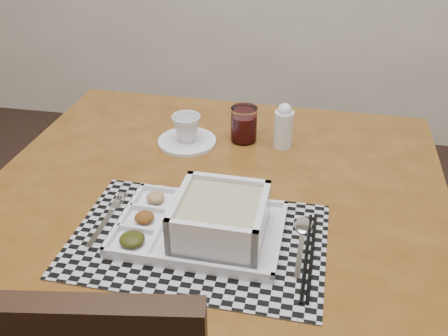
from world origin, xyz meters
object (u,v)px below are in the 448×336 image
at_px(dining_table, 210,228).
at_px(juice_glass, 244,126).
at_px(serving_tray, 212,223).
at_px(cup, 187,128).
at_px(creamer_bottle, 284,126).

bearing_deg(dining_table, juice_glass, 83.41).
height_order(dining_table, juice_glass, juice_glass).
bearing_deg(serving_tray, cup, 111.56).
bearing_deg(creamer_bottle, juice_glass, 172.07).
relative_size(dining_table, creamer_bottle, 8.84).
xyz_separation_m(dining_table, juice_glass, (0.03, 0.28, 0.12)).
distance_m(juice_glass, creamer_bottle, 0.10).
xyz_separation_m(dining_table, serving_tray, (0.03, -0.12, 0.12)).
distance_m(dining_table, creamer_bottle, 0.33).
bearing_deg(creamer_bottle, cup, -172.78).
xyz_separation_m(juice_glass, creamer_bottle, (0.10, -0.01, 0.02)).
relative_size(serving_tray, creamer_bottle, 2.74).
bearing_deg(cup, serving_tray, -60.68).
height_order(serving_tray, creamer_bottle, creamer_bottle).
height_order(juice_glass, creamer_bottle, creamer_bottle).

